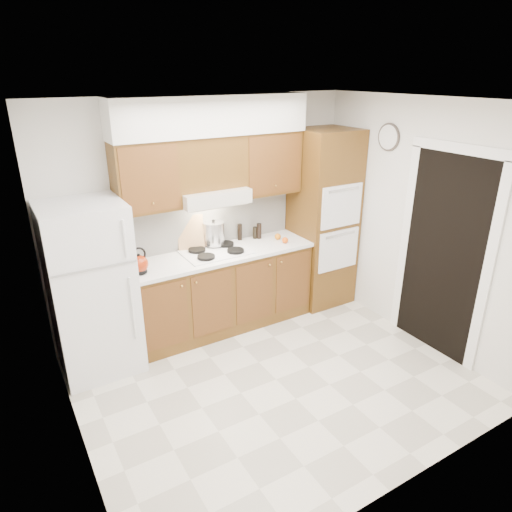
{
  "coord_description": "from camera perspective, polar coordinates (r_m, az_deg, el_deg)",
  "views": [
    {
      "loc": [
        -2.07,
        -3.07,
        2.82
      ],
      "look_at": [
        0.04,
        0.45,
        1.15
      ],
      "focal_mm": 32.0,
      "sensor_mm": 36.0,
      "label": 1
    }
  ],
  "objects": [
    {
      "name": "fridge",
      "position": [
        4.69,
        -19.87,
        -3.96
      ],
      "size": [
        0.75,
        0.72,
        1.72
      ],
      "primitive_type": "cube",
      "color": "white",
      "rests_on": "floor"
    },
    {
      "name": "range_hood",
      "position": [
        4.96,
        -5.56,
        7.51
      ],
      "size": [
        0.75,
        0.45,
        0.15
      ],
      "primitive_type": "cube",
      "color": "silver",
      "rests_on": "wall_back"
    },
    {
      "name": "condiment_b",
      "position": [
        5.49,
        0.38,
        3.15
      ],
      "size": [
        0.07,
        0.07,
        0.19
      ],
      "primitive_type": "cylinder",
      "rotation": [
        0.0,
        0.0,
        0.27
      ],
      "color": "black",
      "rests_on": "countertop"
    },
    {
      "name": "upper_cab_right",
      "position": [
        5.3,
        1.4,
        11.6
      ],
      "size": [
        0.73,
        0.33,
        0.7
      ],
      "primitive_type": "cube",
      "color": "brown",
      "rests_on": "wall_back"
    },
    {
      "name": "upper_cab_over_hood",
      "position": [
        4.94,
        -6.02,
        11.59
      ],
      "size": [
        0.75,
        0.33,
        0.55
      ],
      "primitive_type": "cube",
      "color": "brown",
      "rests_on": "range_hood"
    },
    {
      "name": "oven_cabinet",
      "position": [
        5.77,
        8.31,
        4.58
      ],
      "size": [
        0.7,
        0.65,
        2.2
      ],
      "primitive_type": "cube",
      "color": "brown",
      "rests_on": "floor"
    },
    {
      "name": "kettle",
      "position": [
        4.67,
        -14.39,
        -0.98
      ],
      "size": [
        0.2,
        0.2,
        0.18
      ],
      "primitive_type": "sphere",
      "rotation": [
        0.0,
        0.0,
        -0.11
      ],
      "color": "maroon",
      "rests_on": "countertop"
    },
    {
      "name": "ceiling",
      "position": [
        3.71,
        3.25,
        18.7
      ],
      "size": [
        3.6,
        3.6,
        0.0
      ],
      "primitive_type": "plane",
      "color": "white",
      "rests_on": "wall_back"
    },
    {
      "name": "floor",
      "position": [
        4.66,
        2.54,
        -15.16
      ],
      "size": [
        3.6,
        3.6,
        0.0
      ],
      "primitive_type": "plane",
      "color": "beige",
      "rests_on": "ground"
    },
    {
      "name": "soffit",
      "position": [
        4.88,
        -5.62,
        17.11
      ],
      "size": [
        2.13,
        0.36,
        0.4
      ],
      "primitive_type": "cube",
      "color": "silver",
      "rests_on": "wall_back"
    },
    {
      "name": "base_cabinets",
      "position": [
        5.32,
        -4.28,
        -4.4
      ],
      "size": [
        2.11,
        0.6,
        0.9
      ],
      "primitive_type": "cube",
      "color": "brown",
      "rests_on": "floor"
    },
    {
      "name": "orange_far",
      "position": [
        5.47,
        2.74,
        2.44
      ],
      "size": [
        0.08,
        0.08,
        0.07
      ],
      "primitive_type": "sphere",
      "rotation": [
        0.0,
        0.0,
        0.02
      ],
      "color": "orange",
      "rests_on": "countertop"
    },
    {
      "name": "wall_clock",
      "position": [
        5.33,
        16.26,
        14.08
      ],
      "size": [
        0.02,
        0.3,
        0.3
      ],
      "primitive_type": "cylinder",
      "rotation": [
        0.0,
        1.57,
        0.0
      ],
      "color": "#3F3833",
      "rests_on": "wall_right"
    },
    {
      "name": "condiment_a",
      "position": [
        5.44,
        -2.03,
        3.02
      ],
      "size": [
        0.07,
        0.07,
        0.2
      ],
      "primitive_type": "cylinder",
      "rotation": [
        0.0,
        0.0,
        0.43
      ],
      "color": "black",
      "rests_on": "countertop"
    },
    {
      "name": "cooktop",
      "position": [
        5.1,
        -4.99,
        0.51
      ],
      "size": [
        0.74,
        0.5,
        0.01
      ],
      "primitive_type": "cube",
      "color": "white",
      "rests_on": "countertop"
    },
    {
      "name": "countertop",
      "position": [
        5.12,
        -4.38,
        0.27
      ],
      "size": [
        2.13,
        0.62,
        0.04
      ],
      "primitive_type": "cube",
      "color": "white",
      "rests_on": "base_cabinets"
    },
    {
      "name": "wall_right",
      "position": [
        5.17,
        19.75,
        3.71
      ],
      "size": [
        0.02,
        3.0,
        2.6
      ],
      "primitive_type": "cube",
      "color": "silver",
      "rests_on": "floor"
    },
    {
      "name": "stock_pot",
      "position": [
        5.24,
        -5.29,
        2.85
      ],
      "size": [
        0.28,
        0.28,
        0.26
      ],
      "primitive_type": "cylinder",
      "rotation": [
        0.0,
        0.0,
        0.14
      ],
      "color": "silver",
      "rests_on": "cooktop"
    },
    {
      "name": "upper_cab_left",
      "position": [
        4.71,
        -13.69,
        9.64
      ],
      "size": [
        0.63,
        0.33,
        0.7
      ],
      "primitive_type": "cube",
      "color": "brown",
      "rests_on": "wall_back"
    },
    {
      "name": "doorway",
      "position": [
        5.04,
        22.29,
        -0.14
      ],
      "size": [
        0.02,
        0.9,
        2.1
      ],
      "primitive_type": "cube",
      "color": "black",
      "rests_on": "floor"
    },
    {
      "name": "wall_left",
      "position": [
        3.44,
        -23.16,
        -6.06
      ],
      "size": [
        0.02,
        3.0,
        2.6
      ],
      "primitive_type": "cube",
      "color": "silver",
      "rests_on": "floor"
    },
    {
      "name": "orange_near",
      "position": [
        5.36,
        3.66,
        1.98
      ],
      "size": [
        0.1,
        0.1,
        0.07
      ],
      "primitive_type": "sphere",
      "rotation": [
        0.0,
        0.0,
        -0.39
      ],
      "color": "#D6610B",
      "rests_on": "countertop"
    },
    {
      "name": "wall_back",
      "position": [
        5.25,
        -6.28,
        5.16
      ],
      "size": [
        3.6,
        0.02,
        2.6
      ],
      "primitive_type": "cube",
      "color": "silver",
      "rests_on": "floor"
    },
    {
      "name": "cutting_board",
      "position": [
        5.17,
        -8.17,
        2.94
      ],
      "size": [
        0.31,
        0.18,
        0.39
      ],
      "primitive_type": "cube",
      "rotation": [
        -0.21,
        0.0,
        -0.29
      ],
      "color": "tan",
      "rests_on": "countertop"
    },
    {
      "name": "condiment_c",
      "position": [
        5.49,
        -0.13,
        2.93
      ],
      "size": [
        0.07,
        0.07,
        0.14
      ],
      "primitive_type": "cylinder",
      "rotation": [
        0.0,
        0.0,
        -0.37
      ],
      "color": "black",
      "rests_on": "countertop"
    },
    {
      "name": "backsplash",
      "position": [
        5.27,
        -5.92,
        4.33
      ],
      "size": [
        2.11,
        0.03,
        0.56
      ],
      "primitive_type": "cube",
      "color": "white",
      "rests_on": "countertop"
    }
  ]
}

